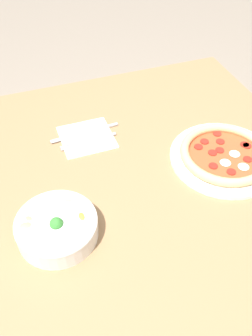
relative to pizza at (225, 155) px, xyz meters
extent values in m
plane|color=gray|center=(0.01, 0.23, -0.77)|extent=(8.00, 8.00, 0.00)
cube|color=#99724C|center=(0.01, 0.23, -0.03)|extent=(1.09, 1.01, 0.03)
cylinder|color=olive|center=(0.49, -0.20, -0.41)|extent=(0.06, 0.06, 0.72)
cylinder|color=olive|center=(0.49, 0.67, -0.41)|extent=(0.06, 0.06, 0.72)
cylinder|color=white|center=(0.00, 0.00, -0.01)|extent=(0.32, 0.32, 0.01)
torus|color=#DBB77A|center=(0.00, 0.00, 0.01)|extent=(0.26, 0.26, 0.03)
cylinder|color=#D14C28|center=(0.00, 0.00, 0.00)|extent=(0.23, 0.23, 0.01)
cylinder|color=maroon|center=(0.02, 0.00, 0.00)|extent=(0.03, 0.03, 0.00)
cylinder|color=maroon|center=(0.01, -0.08, 0.00)|extent=(0.03, 0.03, 0.00)
cylinder|color=maroon|center=(0.06, 0.06, 0.00)|extent=(0.03, 0.03, 0.00)
cylinder|color=maroon|center=(-0.03, 0.05, 0.00)|extent=(0.03, 0.03, 0.00)
cylinder|color=maroon|center=(0.02, -0.08, 0.00)|extent=(0.03, 0.03, 0.00)
cylinder|color=maroon|center=(0.06, -0.02, 0.00)|extent=(0.03, 0.03, 0.00)
cylinder|color=maroon|center=(0.07, 0.03, 0.00)|extent=(0.03, 0.03, 0.00)
cylinder|color=maroon|center=(0.09, -0.03, 0.00)|extent=(0.03, 0.03, 0.00)
cylinder|color=maroon|center=(-0.07, 0.02, 0.00)|extent=(0.03, 0.03, 0.00)
cylinder|color=maroon|center=(-0.04, -0.05, 0.00)|extent=(0.03, 0.03, 0.00)
cylinder|color=maroon|center=(0.02, 0.03, 0.00)|extent=(0.03, 0.03, 0.00)
ellipsoid|color=silver|center=(-0.06, -0.02, 0.00)|extent=(0.03, 0.03, 0.01)
ellipsoid|color=silver|center=(-0.03, 0.02, 0.00)|extent=(0.03, 0.03, 0.01)
ellipsoid|color=silver|center=(-0.01, -0.03, 0.00)|extent=(0.03, 0.03, 0.01)
cylinder|color=white|center=(-0.10, 0.52, 0.01)|extent=(0.20, 0.20, 0.05)
torus|color=white|center=(-0.10, 0.52, 0.03)|extent=(0.20, 0.20, 0.01)
ellipsoid|color=#998466|center=(-0.11, 0.59, 0.02)|extent=(0.04, 0.04, 0.02)
ellipsoid|color=#998466|center=(-0.07, 0.57, 0.03)|extent=(0.04, 0.04, 0.02)
ellipsoid|color=tan|center=(-0.09, 0.59, 0.03)|extent=(0.03, 0.04, 0.02)
ellipsoid|color=tan|center=(-0.08, 0.50, 0.02)|extent=(0.04, 0.04, 0.02)
ellipsoid|color=tan|center=(-0.05, 0.48, 0.03)|extent=(0.02, 0.03, 0.02)
ellipsoid|color=tan|center=(-0.14, 0.48, 0.02)|extent=(0.04, 0.04, 0.02)
ellipsoid|color=tan|center=(-0.13, 0.48, 0.02)|extent=(0.04, 0.04, 0.02)
sphere|color=#388433|center=(-0.11, 0.52, 0.04)|extent=(0.03, 0.03, 0.03)
ellipsoid|color=yellow|center=(-0.11, 0.46, 0.03)|extent=(0.04, 0.02, 0.02)
cube|color=white|center=(0.23, 0.35, -0.02)|extent=(0.16, 0.16, 0.00)
cube|color=silver|center=(0.21, 0.33, -0.01)|extent=(0.02, 0.13, 0.00)
cube|color=silver|center=(0.21, 0.42, -0.01)|extent=(0.01, 0.05, 0.00)
cube|color=silver|center=(0.21, 0.42, -0.01)|extent=(0.01, 0.05, 0.00)
cube|color=silver|center=(0.20, 0.42, -0.01)|extent=(0.01, 0.05, 0.00)
cube|color=silver|center=(0.20, 0.42, -0.01)|extent=(0.01, 0.05, 0.00)
cube|color=silver|center=(0.26, 0.29, -0.01)|extent=(0.02, 0.09, 0.01)
cube|color=silver|center=(0.25, 0.40, -0.01)|extent=(0.02, 0.14, 0.00)
camera|label=1|loc=(-0.66, 0.54, 0.74)|focal=40.00mm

